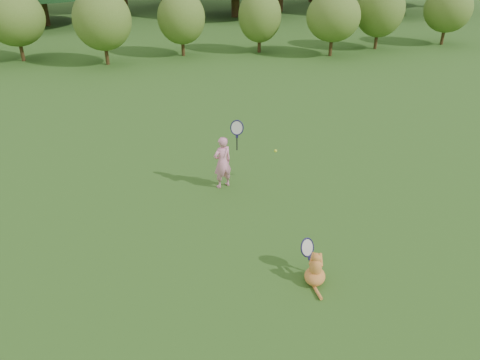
{
  "coord_description": "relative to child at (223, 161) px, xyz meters",
  "views": [
    {
      "loc": [
        -1.11,
        -6.4,
        4.58
      ],
      "look_at": [
        0.2,
        0.8,
        0.7
      ],
      "focal_mm": 35.0,
      "sensor_mm": 36.0,
      "label": 1
    }
  ],
  "objects": [
    {
      "name": "tennis_ball",
      "position": [
        1.07,
        0.0,
        0.14
      ],
      "size": [
        0.06,
        0.06,
        0.06
      ],
      "color": "#B1D819",
      "rests_on": "ground"
    },
    {
      "name": "shrub_row",
      "position": [
        -0.05,
        11.11,
        0.83
      ],
      "size": [
        28.0,
        3.0,
        2.8
      ],
      "primitive_type": null,
      "color": "#4D6820",
      "rests_on": "ground"
    },
    {
      "name": "ground",
      "position": [
        -0.05,
        -1.89,
        -0.57
      ],
      "size": [
        100.0,
        100.0,
        0.0
      ],
      "primitive_type": "plane",
      "color": "#294D15",
      "rests_on": "ground"
    },
    {
      "name": "child",
      "position": [
        0.0,
        0.0,
        0.0
      ],
      "size": [
        0.64,
        0.42,
        1.63
      ],
      "rotation": [
        0.0,
        0.0,
        3.55
      ],
      "color": "pink",
      "rests_on": "ground"
    },
    {
      "name": "cat",
      "position": [
        0.89,
        -3.15,
        -0.3
      ],
      "size": [
        0.51,
        0.8,
        0.7
      ],
      "rotation": [
        0.0,
        0.0,
        -0.39
      ],
      "color": "#BE7924",
      "rests_on": "ground"
    }
  ]
}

